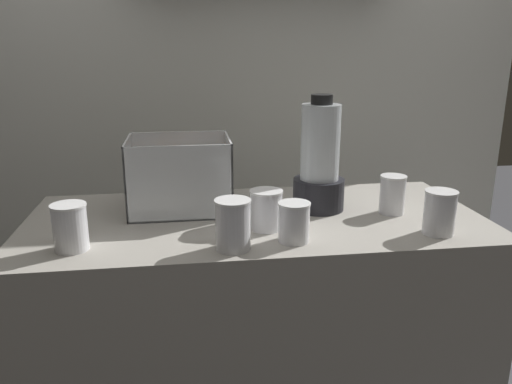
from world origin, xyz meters
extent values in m
cube|color=#9E998E|center=(0.00, 0.00, 0.45)|extent=(1.40, 0.64, 0.90)
cube|color=silver|center=(0.00, 0.77, 1.25)|extent=(2.60, 0.04, 2.50)
cube|color=white|center=(-0.23, 0.11, 0.90)|extent=(0.32, 0.25, 0.01)
cube|color=white|center=(-0.23, -0.01, 1.02)|extent=(0.32, 0.01, 0.23)
cube|color=white|center=(-0.23, 0.24, 1.02)|extent=(0.32, 0.01, 0.23)
cube|color=white|center=(-0.39, 0.11, 1.02)|extent=(0.01, 0.25, 0.23)
cube|color=white|center=(-0.07, 0.11, 1.02)|extent=(0.01, 0.25, 0.23)
cone|color=orange|center=(-0.24, 0.11, 0.92)|extent=(0.20, 0.04, 0.03)
cone|color=orange|center=(-0.20, 0.10, 0.92)|extent=(0.15, 0.16, 0.03)
cone|color=orange|center=(-0.21, 0.14, 0.92)|extent=(0.07, 0.17, 0.02)
cone|color=orange|center=(-0.28, 0.09, 0.92)|extent=(0.09, 0.17, 0.03)
cone|color=orange|center=(-0.19, 0.09, 0.95)|extent=(0.15, 0.15, 0.03)
cone|color=orange|center=(-0.17, 0.12, 0.96)|extent=(0.09, 0.17, 0.03)
cone|color=orange|center=(-0.27, 0.12, 0.96)|extent=(0.18, 0.13, 0.04)
cone|color=orange|center=(-0.25, 0.10, 0.96)|extent=(0.18, 0.10, 0.04)
cone|color=orange|center=(-0.27, 0.07, 0.97)|extent=(0.12, 0.12, 0.03)
cone|color=orange|center=(-0.24, 0.09, 0.99)|extent=(0.10, 0.17, 0.03)
cone|color=orange|center=(-0.29, 0.08, 0.97)|extent=(0.13, 0.14, 0.02)
cone|color=orange|center=(-0.25, 0.11, 0.97)|extent=(0.05, 0.15, 0.03)
cylinder|color=black|center=(0.21, 0.05, 0.95)|extent=(0.16, 0.16, 0.10)
cylinder|color=silver|center=(0.21, 0.05, 1.12)|extent=(0.12, 0.12, 0.24)
cylinder|color=yellow|center=(0.21, 0.05, 1.02)|extent=(0.11, 0.11, 0.04)
cylinder|color=black|center=(0.21, 0.05, 1.25)|extent=(0.07, 0.07, 0.03)
cylinder|color=white|center=(-0.51, -0.19, 0.96)|extent=(0.09, 0.09, 0.12)
cylinder|color=red|center=(-0.51, -0.19, 0.93)|extent=(0.08, 0.08, 0.07)
cylinder|color=white|center=(-0.51, -0.19, 1.02)|extent=(0.09, 0.09, 0.01)
cylinder|color=white|center=(-0.09, -0.24, 0.96)|extent=(0.09, 0.09, 0.13)
cylinder|color=red|center=(-0.09, -0.24, 0.94)|extent=(0.08, 0.08, 0.07)
cylinder|color=white|center=(-0.09, -0.24, 1.03)|extent=(0.09, 0.09, 0.01)
cylinder|color=white|center=(0.01, -0.11, 0.95)|extent=(0.09, 0.09, 0.11)
cylinder|color=orange|center=(0.01, -0.11, 0.93)|extent=(0.08, 0.08, 0.06)
cylinder|color=white|center=(0.01, -0.11, 1.01)|extent=(0.10, 0.10, 0.01)
cylinder|color=white|center=(0.07, -0.21, 0.95)|extent=(0.08, 0.08, 0.10)
cylinder|color=orange|center=(0.07, -0.21, 0.95)|extent=(0.08, 0.08, 0.09)
cylinder|color=white|center=(0.07, -0.21, 1.01)|extent=(0.09, 0.09, 0.01)
cylinder|color=white|center=(0.43, -0.02, 0.96)|extent=(0.08, 0.08, 0.12)
cylinder|color=orange|center=(0.43, -0.02, 0.94)|extent=(0.07, 0.07, 0.08)
cylinder|color=white|center=(0.43, -0.02, 1.02)|extent=(0.08, 0.08, 0.01)
cylinder|color=white|center=(0.49, -0.21, 0.96)|extent=(0.09, 0.09, 0.12)
cylinder|color=maroon|center=(0.49, -0.21, 0.95)|extent=(0.08, 0.08, 0.10)
cylinder|color=white|center=(0.49, -0.21, 1.02)|extent=(0.09, 0.09, 0.01)
camera|label=1|loc=(-0.21, -1.46, 1.41)|focal=35.30mm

